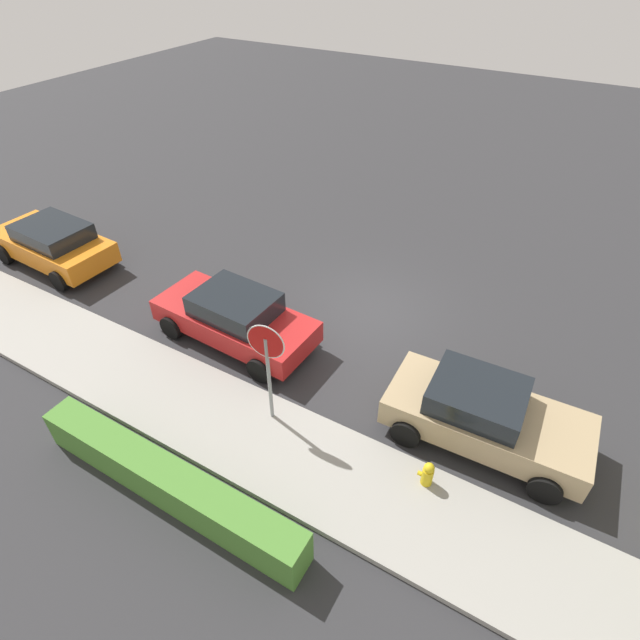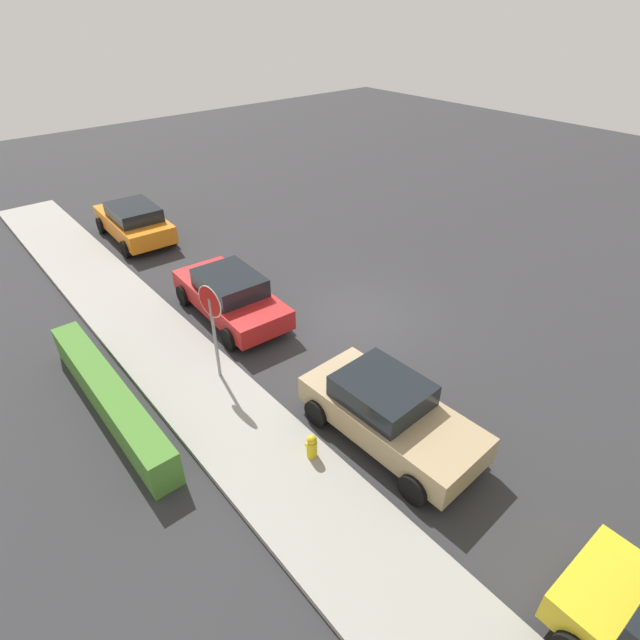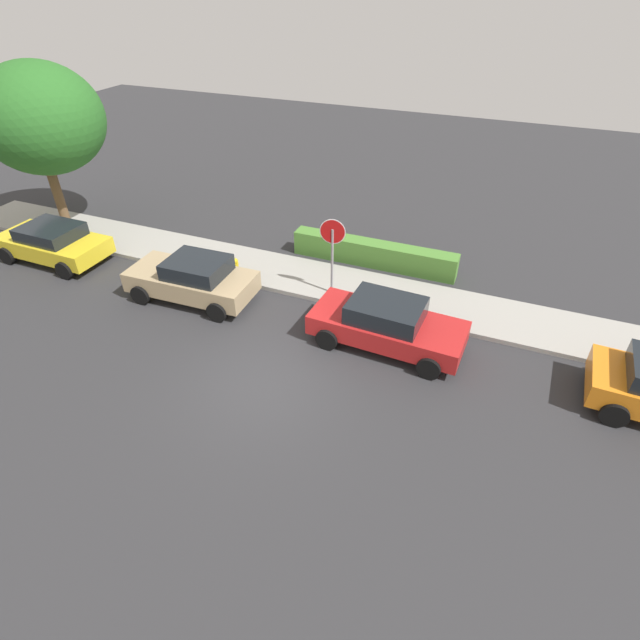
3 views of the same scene
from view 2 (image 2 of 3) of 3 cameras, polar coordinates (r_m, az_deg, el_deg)
ground_plane at (r=15.07m, az=4.04°, el=0.36°), size 60.00×60.00×0.00m
sidewalk_curb at (r=12.66m, az=-13.43°, el=-7.74°), size 32.00×2.29×0.14m
stop_sign at (r=11.88m, az=-12.24°, el=0.28°), size 0.80×0.13×2.70m
parked_car_red at (r=14.96m, az=-10.22°, el=2.86°), size 4.35×2.11×1.42m
parked_car_tan at (r=10.91m, az=7.85°, el=-10.34°), size 4.12×2.08×1.44m
parked_car_orange at (r=20.95m, az=-20.48°, el=10.52°), size 4.15×2.13×1.42m
fire_hydrant at (r=10.61m, az=-0.95°, el=-14.43°), size 0.30×0.22×0.72m
front_yard_hedge at (r=12.56m, az=-22.91°, el=-8.08°), size 5.95×0.64×0.87m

